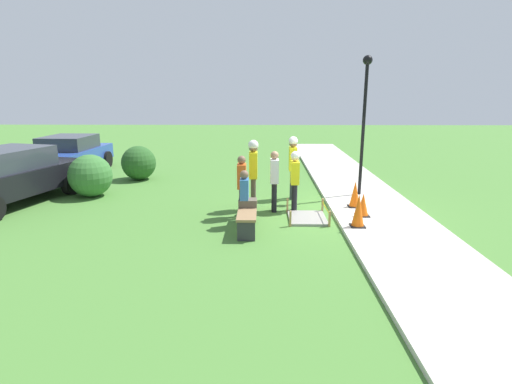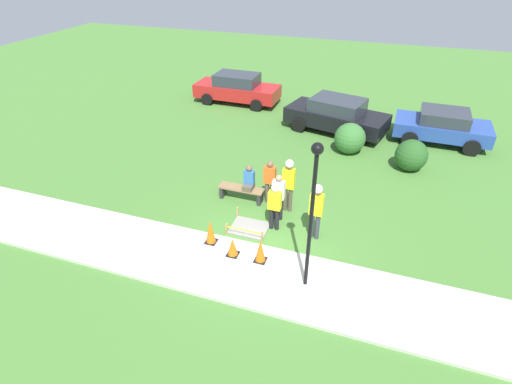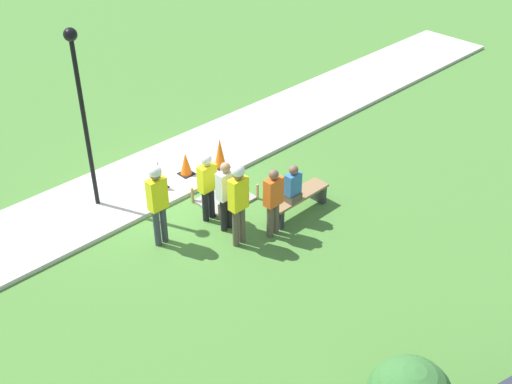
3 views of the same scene
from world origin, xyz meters
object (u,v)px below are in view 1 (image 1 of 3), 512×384
object	(u,v)px
traffic_cone_far_patch	(363,205)
traffic_cone_sidewalk_edge	(355,194)
park_bench	(247,216)
worker_supervisor	(293,161)
traffic_cone_near_patch	(358,210)
worker_trainee	(295,176)
worker_assistant	(253,168)
parked_car_black	(6,176)
bystander_in_gray_shirt	(274,178)
lamppost_near	(365,106)
bystander_in_orange_shirt	(242,183)
person_seated_on_bench	(246,192)
parked_car_blue	(70,154)

from	to	relation	value
traffic_cone_far_patch	traffic_cone_sidewalk_edge	xyz separation A→B (m)	(0.84, 0.02, 0.07)
park_bench	worker_supervisor	size ratio (longest dim) A/B	0.84
traffic_cone_near_patch	worker_trainee	size ratio (longest dim) A/B	0.48
worker_trainee	park_bench	bearing A→B (deg)	142.19
worker_assistant	parked_car_black	xyz separation A→B (m)	(0.43, 7.18, -0.35)
bystander_in_gray_shirt	parked_car_black	xyz separation A→B (m)	(0.60, 7.76, -0.11)
parked_car_black	traffic_cone_far_patch	bearing A→B (deg)	-83.55
bystander_in_gray_shirt	worker_supervisor	bearing A→B (deg)	-23.89
worker_assistant	lamppost_near	distance (m)	3.90
traffic_cone_sidewalk_edge	bystander_in_orange_shirt	size ratio (longest dim) A/B	0.45
park_bench	worker_supervisor	xyz separation A→B (m)	(2.89, -1.27, 0.82)
traffic_cone_near_patch	worker_assistant	size ratio (longest dim) A/B	0.41
person_seated_on_bench	worker_supervisor	size ratio (longest dim) A/B	0.46
person_seated_on_bench	traffic_cone_near_patch	bearing A→B (deg)	-95.68
traffic_cone_far_patch	worker_trainee	distance (m)	1.95
park_bench	bystander_in_gray_shirt	xyz separation A→B (m)	(1.55, -0.68, 0.59)
traffic_cone_near_patch	bystander_in_orange_shirt	world-z (taller)	bystander_in_orange_shirt
person_seated_on_bench	bystander_in_gray_shirt	bearing A→B (deg)	-29.72
person_seated_on_bench	bystander_in_gray_shirt	size ratio (longest dim) A/B	0.53
traffic_cone_sidewalk_edge	parked_car_black	distance (m)	10.01
bystander_in_gray_shirt	lamppost_near	bearing A→B (deg)	-60.01
park_bench	bystander_in_orange_shirt	distance (m)	1.16
parked_car_blue	worker_supervisor	bearing A→B (deg)	-113.18
bystander_in_gray_shirt	park_bench	bearing A→B (deg)	156.39
traffic_cone_near_patch	traffic_cone_far_patch	xyz separation A→B (m)	(0.84, -0.32, -0.10)
traffic_cone_far_patch	worker_trainee	world-z (taller)	worker_trainee
worker_trainee	bystander_in_gray_shirt	bearing A→B (deg)	94.28
park_bench	worker_assistant	world-z (taller)	worker_assistant
traffic_cone_near_patch	worker_supervisor	size ratio (longest dim) A/B	0.41
traffic_cone_sidewalk_edge	worker_assistant	world-z (taller)	worker_assistant
lamppost_near	parked_car_black	xyz separation A→B (m)	(-0.96, 10.46, -1.95)
traffic_cone_far_patch	person_seated_on_bench	bearing A→B (deg)	100.87
traffic_cone_near_patch	park_bench	bearing A→B (deg)	90.21
worker_supervisor	worker_trainee	size ratio (longest dim) A/B	1.15
park_bench	parked_car_black	xyz separation A→B (m)	(2.15, 7.08, 0.49)
worker_supervisor	lamppost_near	size ratio (longest dim) A/B	0.46
traffic_cone_sidewalk_edge	park_bench	world-z (taller)	traffic_cone_sidewalk_edge
traffic_cone_sidewalk_edge	worker_trainee	bearing A→B (deg)	93.29
person_seated_on_bench	worker_trainee	size ratio (longest dim) A/B	0.53
traffic_cone_sidewalk_edge	parked_car_black	xyz separation A→B (m)	(0.46, 9.99, 0.38)
traffic_cone_near_patch	park_bench	xyz separation A→B (m)	(-0.01, 2.62, -0.14)
person_seated_on_bench	worker_trainee	xyz separation A→B (m)	(1.31, -1.28, 0.12)
traffic_cone_sidewalk_edge	park_bench	size ratio (longest dim) A/B	0.45
person_seated_on_bench	worker_assistant	size ratio (longest dim) A/B	0.46
traffic_cone_near_patch	parked_car_blue	distance (m)	12.16
traffic_cone_near_patch	traffic_cone_sidewalk_edge	world-z (taller)	traffic_cone_near_patch
worker_supervisor	worker_assistant	world-z (taller)	worker_assistant
traffic_cone_near_patch	worker_assistant	bearing A→B (deg)	55.76
bystander_in_orange_shirt	bystander_in_gray_shirt	distance (m)	1.02
bystander_in_gray_shirt	parked_car_blue	size ratio (longest dim) A/B	0.41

